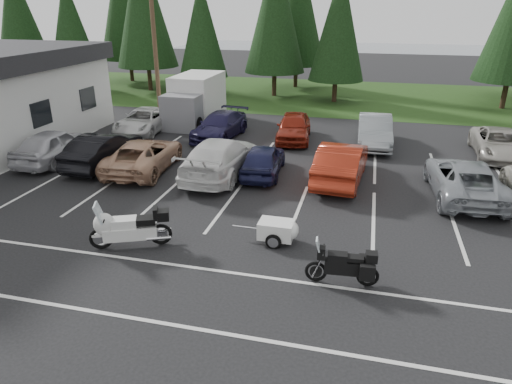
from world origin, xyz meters
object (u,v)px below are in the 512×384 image
object	(u,v)px
car_near_0	(54,145)
car_near_5	(341,162)
car_near_3	(221,157)
car_far_3	(375,131)
car_near_6	(465,179)
car_near_4	(263,160)
cargo_trailer	(276,232)
box_truck	(193,100)
car_far_1	(220,126)
car_far_4	(499,144)
car_far_0	(144,121)
car_near_1	(104,150)
car_far_2	(294,127)
utility_pole	(155,46)
touring_motorcycle	(130,224)
adventure_motorcycle	(342,262)
car_near_2	(144,155)

from	to	relation	value
car_near_0	car_near_5	size ratio (longest dim) A/B	0.92
car_near_3	car_far_3	bearing A→B (deg)	-134.41
car_near_0	car_near_6	distance (m)	18.22
car_near_4	cargo_trailer	world-z (taller)	car_near_4
box_truck	car_far_1	xyz separation A→B (m)	(2.67, -2.78, -0.75)
car_near_6	car_far_1	xyz separation A→B (m)	(-11.87, 5.74, -0.04)
car_near_3	car_far_4	bearing A→B (deg)	-153.59
car_near_4	car_far_1	size ratio (longest dim) A/B	0.84
car_near_4	car_far_4	xyz separation A→B (m)	(10.66, 5.24, -0.02)
car_near_4	car_far_1	bearing A→B (deg)	-58.18
car_near_0	car_far_0	distance (m)	6.19
car_near_6	cargo_trailer	xyz separation A→B (m)	(-6.34, -5.42, -0.37)
car_near_1	car_far_1	distance (m)	6.93
car_far_4	cargo_trailer	world-z (taller)	car_far_4
car_far_4	cargo_trailer	xyz separation A→B (m)	(-8.85, -11.19, -0.30)
car_near_4	car_far_1	distance (m)	6.39
car_near_6	car_far_1	world-z (taller)	car_near_6
car_near_0	car_near_5	xyz separation A→B (m)	(13.44, 0.70, 0.04)
car_near_5	car_far_2	size ratio (longest dim) A/B	1.15
utility_pole	car_near_1	xyz separation A→B (m)	(0.96, -8.14, -3.92)
car_near_3	car_far_2	world-z (taller)	car_near_3
car_near_3	touring_motorcycle	xyz separation A→B (m)	(-0.70, -6.80, -0.05)
touring_motorcycle	car_far_3	bearing A→B (deg)	37.92
car_far_3	adventure_motorcycle	bearing A→B (deg)	-95.03
car_near_0	car_far_0	size ratio (longest dim) A/B	0.96
box_truck	car_far_1	distance (m)	3.93
car_far_0	car_far_1	size ratio (longest dim) A/B	1.01
car_near_2	car_near_6	world-z (taller)	car_near_6
cargo_trailer	car_near_0	bearing A→B (deg)	156.62
car_far_3	adventure_motorcycle	xyz separation A→B (m)	(-0.71, -13.54, -0.13)
car_far_0	box_truck	bearing A→B (deg)	50.32
car_near_6	adventure_motorcycle	world-z (taller)	car_near_6
car_far_4	car_far_3	bearing A→B (deg)	176.53
utility_pole	touring_motorcycle	bearing A→B (deg)	-68.30
car_far_0	car_near_5	bearing A→B (deg)	-26.43
car_near_3	car_near_2	bearing A→B (deg)	5.06
car_near_2	adventure_motorcycle	bearing A→B (deg)	138.47
utility_pole	car_near_3	distance (m)	11.07
cargo_trailer	car_near_4	bearing A→B (deg)	107.68
car_near_2	box_truck	bearing A→B (deg)	-87.70
car_near_0	cargo_trailer	xyz separation A→B (m)	(11.88, -5.30, -0.43)
car_near_0	car_near_1	size ratio (longest dim) A/B	0.99
car_near_3	cargo_trailer	distance (m)	6.53
touring_motorcycle	cargo_trailer	world-z (taller)	touring_motorcycle
car_far_4	car_far_1	bearing A→B (deg)	-178.48
car_near_1	utility_pole	bearing A→B (deg)	-82.24
car_far_0	car_near_0	bearing A→B (deg)	-107.79
car_near_3	adventure_motorcycle	world-z (taller)	car_near_3
car_far_0	cargo_trailer	world-z (taller)	car_far_0
car_near_6	car_near_1	bearing A→B (deg)	-2.70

